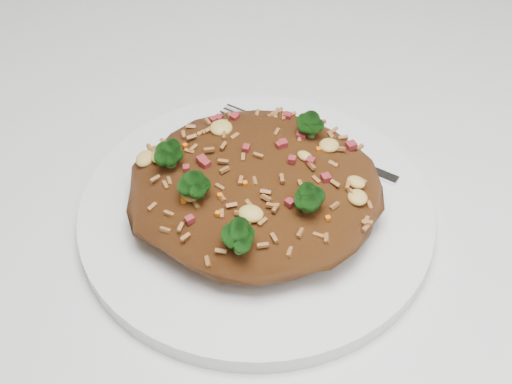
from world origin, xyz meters
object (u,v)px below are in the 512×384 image
dining_table (371,275)px  fork (314,147)px  fried_rice (256,181)px  plate (256,212)px

dining_table → fork: 0.13m
fork → fried_rice: bearing=-94.5°
dining_table → fork: bearing=137.8°
plate → fried_rice: size_ratio=1.43×
plate → fried_rice: bearing=-110.1°
plate → fork: bearing=53.1°
fried_rice → plate: bearing=69.9°
plate → fried_rice: fried_rice is taller
dining_table → plate: (-0.10, -0.01, 0.10)m
dining_table → fried_rice: fried_rice is taller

